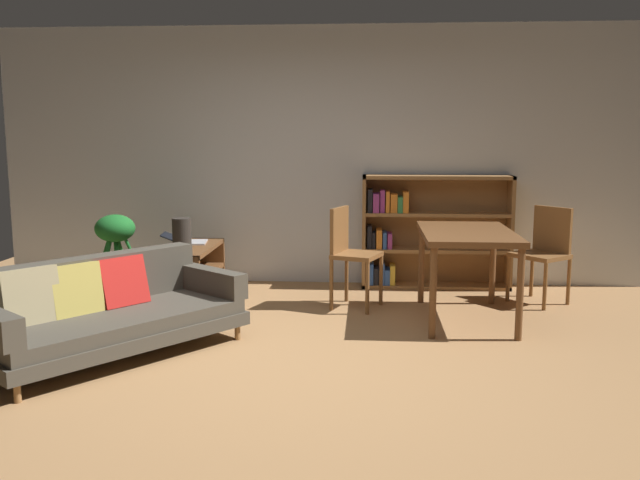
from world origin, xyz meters
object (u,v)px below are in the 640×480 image
open_laptop (187,241)px  bookshelf (425,232)px  potted_floor_plant (116,244)px  dining_chair_near (544,248)px  fabric_couch (103,310)px  media_console (193,273)px  dining_chair_far (350,250)px  dining_table (467,241)px  desk_speaker (182,234)px

open_laptop → bookshelf: bearing=14.2°
potted_floor_plant → dining_chair_near: (4.12, 0.08, -0.01)m
fabric_couch → bookshelf: bearing=43.9°
bookshelf → dining_chair_near: bearing=-29.7°
media_console → bookshelf: bookshelf is taller
potted_floor_plant → dining_chair_near: size_ratio=0.90×
fabric_couch → open_laptop: 1.83m
potted_floor_plant → bookshelf: 3.13m
media_console → dining_chair_far: 1.53m
dining_chair_far → potted_floor_plant: bearing=174.2°
fabric_couch → dining_chair_far: (1.75, 1.48, 0.21)m
open_laptop → dining_chair_far: bearing=-11.5°
media_console → dining_table: bearing=-11.4°
desk_speaker → bookshelf: bearing=23.2°
open_laptop → desk_speaker: desk_speaker is taller
fabric_couch → media_console: fabric_couch is taller
dining_table → open_laptop: bearing=165.1°
desk_speaker → fabric_couch: bearing=-98.0°
media_console → dining_table: size_ratio=0.84×
open_laptop → dining_chair_near: bearing=-0.2°
dining_chair_far → fabric_couch: bearing=-139.6°
media_console → dining_chair_far: size_ratio=1.15×
fabric_couch → media_console: size_ratio=1.87×
fabric_couch → media_console: (0.24, 1.62, -0.06)m
media_console → potted_floor_plant: size_ratio=1.31×
desk_speaker → dining_chair_near: 3.40m
dining_chair_near → bookshelf: (-1.07, 0.61, 0.06)m
dining_table → bookshelf: bearing=100.7°
fabric_couch → desk_speaker: size_ratio=6.75×
media_console → dining_chair_near: size_ratio=1.17×
dining_table → dining_chair_near: 1.09m
bookshelf → media_console: bearing=-160.7°
bookshelf → open_laptop: bearing=-165.8°
desk_speaker → bookshelf: bookshelf is taller
desk_speaker → bookshelf: (2.30, 0.99, -0.10)m
media_console → desk_speaker: bearing=-102.7°
desk_speaker → dining_table: 2.57m
fabric_couch → dining_chair_near: size_ratio=2.19×
bookshelf → potted_floor_plant: bearing=-167.2°
dining_table → bookshelf: size_ratio=0.82×
dining_chair_near → dining_chair_far: dining_chair_far is taller
media_console → open_laptop: size_ratio=2.31×
potted_floor_plant → bookshelf: bookshelf is taller
open_laptop → bookshelf: (2.37, 0.60, 0.02)m
media_console → open_laptop: 0.36m
open_laptop → fabric_couch: bearing=-94.3°
dining_table → dining_chair_far: bearing=159.9°
open_laptop → dining_chair_near: (3.44, -0.01, -0.04)m
open_laptop → dining_table: bearing=-14.9°
desk_speaker → bookshelf: size_ratio=0.19×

